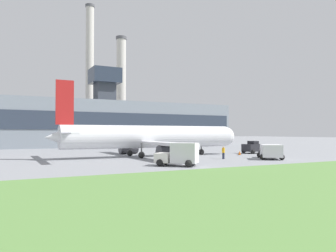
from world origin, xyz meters
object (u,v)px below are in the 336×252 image
(baggage_truck, at_px, (180,155))
(ground_crew_person, at_px, (223,152))
(pushback_tug, at_px, (253,148))
(airplane, at_px, (149,137))
(fuel_truck, at_px, (270,152))

(baggage_truck, height_order, ground_crew_person, baggage_truck)
(pushback_tug, distance_m, ground_crew_person, 13.04)
(airplane, xyz_separation_m, baggage_truck, (-2.43, -12.91, -1.51))
(pushback_tug, relative_size, baggage_truck, 0.75)
(airplane, relative_size, pushback_tug, 8.53)
(pushback_tug, bearing_deg, fuel_truck, -120.89)
(baggage_truck, bearing_deg, ground_crew_person, 29.34)
(pushback_tug, distance_m, baggage_truck, 23.40)
(baggage_truck, height_order, fuel_truck, baggage_truck)
(baggage_truck, xyz_separation_m, ground_crew_person, (9.03, 5.08, -0.29))
(fuel_truck, bearing_deg, ground_crew_person, 153.36)
(fuel_truck, bearing_deg, airplane, 138.56)
(fuel_truck, bearing_deg, pushback_tug, 59.11)
(fuel_truck, bearing_deg, baggage_truck, -170.26)
(airplane, distance_m, pushback_tug, 17.71)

